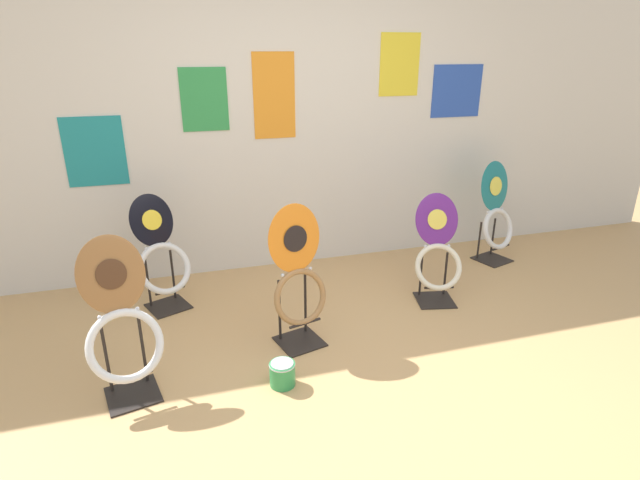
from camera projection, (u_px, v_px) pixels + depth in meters
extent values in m
plane|color=tan|center=(370.00, 405.00, 2.76)|extent=(14.00, 14.00, 0.00)
cube|color=silver|center=(283.00, 118.00, 4.14)|extent=(8.00, 0.06, 2.60)
cube|color=yellow|center=(400.00, 65.00, 4.24)|extent=(0.36, 0.01, 0.51)
cube|color=teal|center=(95.00, 152.00, 3.79)|extent=(0.44, 0.01, 0.53)
cube|color=orange|center=(274.00, 96.00, 4.03)|extent=(0.34, 0.01, 0.68)
cube|color=#2D8E47|center=(204.00, 100.00, 3.89)|extent=(0.36, 0.01, 0.48)
cube|color=#284CAD|center=(457.00, 91.00, 4.47)|extent=(0.49, 0.01, 0.45)
cube|color=black|center=(133.00, 395.00, 2.83)|extent=(0.33, 0.33, 0.01)
cylinder|color=black|center=(107.00, 359.00, 2.78)|extent=(0.02, 0.02, 0.43)
cylinder|color=black|center=(143.00, 349.00, 2.87)|extent=(0.02, 0.02, 0.43)
cylinder|color=black|center=(131.00, 376.00, 2.70)|extent=(0.22, 0.07, 0.02)
torus|color=silver|center=(126.00, 346.00, 2.69)|extent=(0.45, 0.32, 0.37)
ellipsoid|color=#936033|center=(111.00, 274.00, 2.70)|extent=(0.38, 0.24, 0.41)
ellipsoid|color=#4C2D19|center=(111.00, 274.00, 2.68)|extent=(0.17, 0.10, 0.16)
sphere|color=silver|center=(99.00, 318.00, 2.66)|extent=(0.02, 0.02, 0.02)
sphere|color=silver|center=(137.00, 309.00, 2.75)|extent=(0.02, 0.02, 0.02)
cube|color=black|center=(492.00, 259.00, 4.64)|extent=(0.35, 0.35, 0.01)
cylinder|color=black|center=(479.00, 240.00, 4.59)|extent=(0.02, 0.02, 0.35)
cylinder|color=black|center=(493.00, 236.00, 4.70)|extent=(0.02, 0.02, 0.35)
cylinder|color=black|center=(501.00, 247.00, 4.53)|extent=(0.22, 0.08, 0.02)
torus|color=silver|center=(498.00, 229.00, 4.51)|extent=(0.41, 0.27, 0.37)
ellipsoid|color=#197075|center=(495.00, 186.00, 4.45)|extent=(0.38, 0.20, 0.44)
ellipsoid|color=#EADB4C|center=(496.00, 186.00, 4.44)|extent=(0.17, 0.08, 0.17)
sphere|color=silver|center=(488.00, 212.00, 4.45)|extent=(0.02, 0.02, 0.02)
sphere|color=silver|center=(502.00, 209.00, 4.55)|extent=(0.02, 0.02, 0.02)
cube|color=black|center=(168.00, 306.00, 3.80)|extent=(0.37, 0.37, 0.01)
cylinder|color=black|center=(148.00, 281.00, 3.73)|extent=(0.02, 0.02, 0.40)
cylinder|color=black|center=(173.00, 274.00, 3.85)|extent=(0.02, 0.02, 0.40)
cylinder|color=black|center=(170.00, 290.00, 3.68)|extent=(0.21, 0.10, 0.02)
torus|color=silver|center=(165.00, 268.00, 3.67)|extent=(0.45, 0.36, 0.36)
ellipsoid|color=black|center=(151.00, 220.00, 3.65)|extent=(0.35, 0.26, 0.38)
ellipsoid|color=yellow|center=(152.00, 220.00, 3.64)|extent=(0.15, 0.11, 0.14)
sphere|color=silver|center=(146.00, 249.00, 3.62)|extent=(0.02, 0.02, 0.02)
sphere|color=silver|center=(169.00, 243.00, 3.73)|extent=(0.02, 0.02, 0.02)
cube|color=black|center=(300.00, 341.00, 3.34)|extent=(0.34, 0.34, 0.01)
cylinder|color=black|center=(280.00, 310.00, 3.29)|extent=(0.02, 0.02, 0.44)
cylinder|color=black|center=(305.00, 303.00, 3.38)|extent=(0.02, 0.02, 0.44)
cylinder|color=black|center=(305.00, 323.00, 3.22)|extent=(0.22, 0.07, 0.02)
torus|color=#9E7042|center=(300.00, 297.00, 3.20)|extent=(0.40, 0.23, 0.37)
ellipsoid|color=orange|center=(294.00, 238.00, 3.12)|extent=(0.37, 0.16, 0.45)
ellipsoid|color=black|center=(296.00, 239.00, 3.11)|extent=(0.16, 0.06, 0.17)
sphere|color=silver|center=(283.00, 275.00, 3.13)|extent=(0.02, 0.02, 0.02)
sphere|color=silver|center=(310.00, 268.00, 3.23)|extent=(0.02, 0.02, 0.02)
cube|color=black|center=(434.00, 300.00, 3.89)|extent=(0.34, 0.34, 0.01)
cylinder|color=black|center=(421.00, 274.00, 3.90)|extent=(0.02, 0.02, 0.36)
cylinder|color=black|center=(445.00, 274.00, 3.92)|extent=(0.02, 0.02, 0.36)
cylinder|color=black|center=(439.00, 288.00, 3.77)|extent=(0.22, 0.07, 0.02)
torus|color=beige|center=(438.00, 267.00, 3.77)|extent=(0.40, 0.29, 0.33)
ellipsoid|color=#60237F|center=(437.00, 219.00, 3.78)|extent=(0.36, 0.22, 0.39)
ellipsoid|color=#E5CC4C|center=(437.00, 219.00, 3.77)|extent=(0.16, 0.09, 0.15)
sphere|color=silver|center=(425.00, 246.00, 3.78)|extent=(0.02, 0.02, 0.02)
sphere|color=silver|center=(449.00, 246.00, 3.79)|extent=(0.02, 0.02, 0.02)
cylinder|color=#2D8E4C|center=(282.00, 374.00, 2.90)|extent=(0.15, 0.15, 0.14)
torus|color=silver|center=(282.00, 364.00, 2.88)|extent=(0.15, 0.15, 0.01)
cylinder|color=#B2B2B7|center=(282.00, 363.00, 2.87)|extent=(0.13, 0.13, 0.00)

